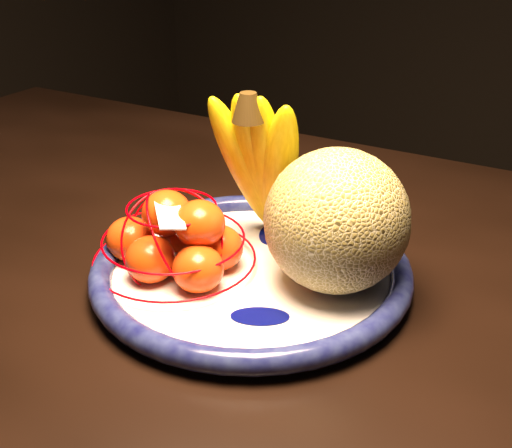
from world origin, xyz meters
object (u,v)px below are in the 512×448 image
Objects in this scene: banana_bunch at (262,160)px; mandarin_bag at (177,241)px; dining_table at (206,311)px; cantaloupe at (337,221)px; fruit_bowl at (251,270)px.

mandarin_bag is at bearing -121.58° from banana_bunch.
dining_table is 0.15m from mandarin_bag.
cantaloupe reaches higher than dining_table.
mandarin_bag reaches higher than fruit_bowl.
fruit_bowl is at bearing -16.96° from dining_table.
cantaloupe is 0.73× the size of banana_bunch.
fruit_bowl is 1.65× the size of mandarin_bag.
cantaloupe is 0.18m from mandarin_bag.
dining_table is at bearing -149.02° from banana_bunch.
dining_table is at bearing -176.73° from cantaloupe.
banana_bunch is (-0.03, 0.07, 0.11)m from fruit_bowl.
fruit_bowl is at bearing -76.75° from banana_bunch.
banana_bunch is at bearing 114.59° from fruit_bowl.
fruit_bowl reaches higher than dining_table.
cantaloupe is 0.13m from banana_bunch.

